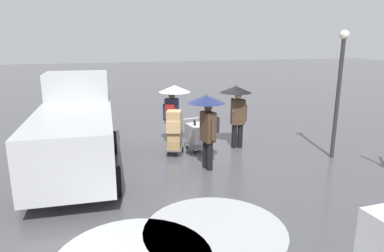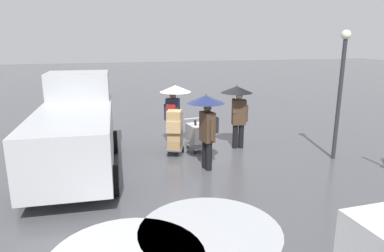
{
  "view_description": "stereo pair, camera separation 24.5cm",
  "coord_description": "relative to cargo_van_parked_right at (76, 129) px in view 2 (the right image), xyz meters",
  "views": [
    {
      "loc": [
        3.54,
        10.45,
        3.61
      ],
      "look_at": [
        0.67,
        0.76,
        1.05
      ],
      "focal_mm": 32.3,
      "sensor_mm": 36.0,
      "label": 1
    },
    {
      "loc": [
        3.3,
        10.51,
        3.61
      ],
      "look_at": [
        0.67,
        0.76,
        1.05
      ],
      "focal_mm": 32.3,
      "sensor_mm": 36.0,
      "label": 2
    }
  ],
  "objects": [
    {
      "name": "ground_plane",
      "position": [
        -4.0,
        -0.79,
        -1.18
      ],
      "size": [
        90.0,
        90.0,
        0.0
      ],
      "primitive_type": "plane",
      "color": "#4C4C51"
    },
    {
      "name": "slush_patch_under_van",
      "position": [
        -2.61,
        4.01,
        -1.18
      ],
      "size": [
        2.81,
        2.81,
        0.01
      ],
      "primitive_type": "cylinder",
      "color": "#ADAFB5",
      "rests_on": "ground"
    },
    {
      "name": "cargo_van_parked_right",
      "position": [
        0.0,
        0.0,
        0.0
      ],
      "size": [
        2.39,
        5.43,
        2.6
      ],
      "color": "#B7BABF",
      "rests_on": "ground"
    },
    {
      "name": "shopping_cart_vendor",
      "position": [
        -3.72,
        -0.8,
        -0.61
      ],
      "size": [
        0.68,
        0.9,
        1.04
      ],
      "color": "#B2B2B7",
      "rests_on": "ground"
    },
    {
      "name": "hand_dolly_boxes",
      "position": [
        -2.9,
        -0.53,
        -0.34
      ],
      "size": [
        0.71,
        0.83,
        1.45
      ],
      "color": "#515156",
      "rests_on": "ground"
    },
    {
      "name": "pedestrian_pink_side",
      "position": [
        -5.08,
        -0.72,
        0.39
      ],
      "size": [
        1.04,
        1.04,
        2.15
      ],
      "color": "black",
      "rests_on": "ground"
    },
    {
      "name": "pedestrian_black_side",
      "position": [
        -3.1,
        -1.45,
        0.39
      ],
      "size": [
        1.04,
        1.04,
        2.15
      ],
      "color": "black",
      "rests_on": "ground"
    },
    {
      "name": "pedestrian_white_side",
      "position": [
        -3.53,
        0.84,
        0.39
      ],
      "size": [
        1.04,
        1.04,
        2.15
      ],
      "color": "black",
      "rests_on": "ground"
    },
    {
      "name": "street_lamp",
      "position": [
        -7.59,
        1.06,
        1.19
      ],
      "size": [
        0.28,
        0.28,
        3.86
      ],
      "color": "#2D2D33",
      "rests_on": "ground"
    }
  ]
}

